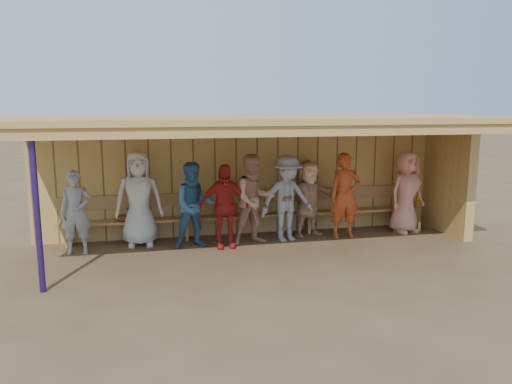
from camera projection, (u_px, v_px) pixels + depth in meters
ground at (260, 250)px, 9.45m from camera, size 90.00×90.00×0.00m
player_a at (76, 212)px, 9.10m from camera, size 0.58×0.39×1.55m
player_b at (139, 199)px, 9.60m from camera, size 0.91×0.60×1.85m
player_c at (194, 205)px, 9.48m from camera, size 0.87×0.71×1.65m
player_d at (224, 206)px, 9.47m from camera, size 0.96×0.43×1.62m
player_e at (287, 198)px, 9.94m from camera, size 1.22×0.83×1.73m
player_f at (309, 198)px, 10.35m from camera, size 1.55×0.85×1.60m
player_g at (345, 195)px, 10.20m from camera, size 0.66×0.46×1.75m
player_h at (406, 192)px, 10.60m from camera, size 0.97×0.78×1.74m
player_extra at (254, 199)px, 9.71m from camera, size 0.98×0.83×1.77m
dugout_structure at (271, 156)px, 9.90m from camera, size 8.80×3.20×2.50m
bench at (248, 210)px, 10.43m from camera, size 7.60×0.34×0.93m
dugout_equipment at (210, 215)px, 10.14m from camera, size 6.41×0.62×0.80m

